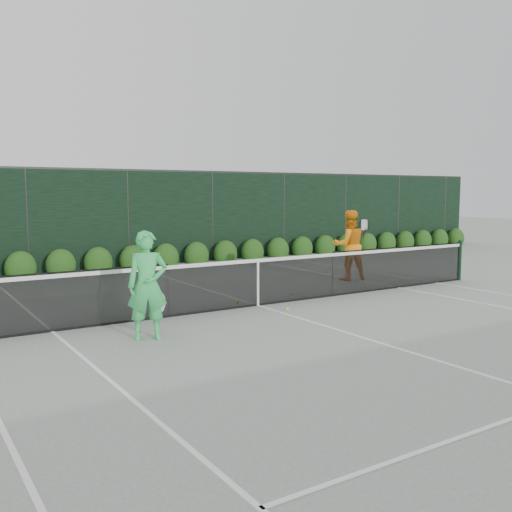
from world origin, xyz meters
TOP-DOWN VIEW (x-y plane):
  - ground at (0.00, 0.00)m, footprint 80.00×80.00m
  - tennis_net at (-0.02, 0.00)m, footprint 12.90×0.10m
  - player_woman at (-2.92, -1.29)m, footprint 0.73×0.58m
  - player_man at (3.96, 1.63)m, footprint 1.10×0.98m
  - court_lines at (0.00, 0.00)m, footprint 11.03×23.83m
  - windscreen_fence at (0.00, -2.71)m, footprint 32.00×21.07m
  - hedge_row at (-0.00, 7.15)m, footprint 31.66×0.65m
  - tennis_balls at (0.43, 0.10)m, footprint 1.65×1.45m

SIDE VIEW (x-z plane):
  - ground at x=0.00m, z-range 0.00..0.00m
  - court_lines at x=0.00m, z-range 0.00..0.01m
  - tennis_balls at x=0.43m, z-range 0.00..0.07m
  - hedge_row at x=0.00m, z-range -0.23..0.70m
  - tennis_net at x=-0.02m, z-range 0.00..1.07m
  - player_woman at x=-2.92m, z-range 0.00..1.73m
  - player_man at x=3.96m, z-range 0.00..1.87m
  - windscreen_fence at x=0.00m, z-range -0.02..3.04m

